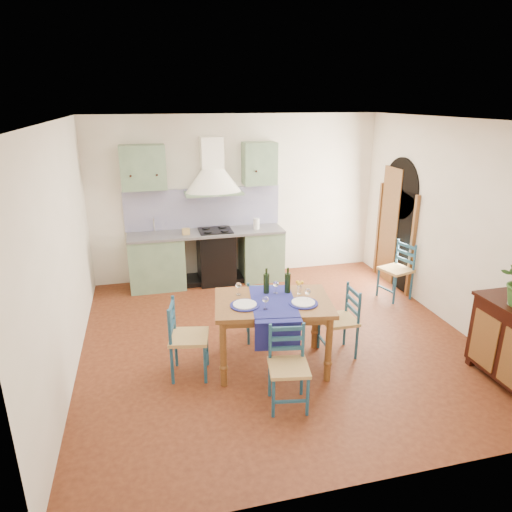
# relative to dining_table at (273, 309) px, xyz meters

# --- Properties ---
(floor) EXTENTS (5.00, 5.00, 0.00)m
(floor) POSITION_rel_dining_table_xyz_m (0.23, 0.59, -0.74)
(floor) COLOR #42190E
(floor) RESTS_ON ground
(back_wall) EXTENTS (5.00, 0.96, 2.80)m
(back_wall) POSITION_rel_dining_table_xyz_m (-0.24, 2.88, 0.31)
(back_wall) COLOR white
(back_wall) RESTS_ON ground
(right_wall) EXTENTS (0.26, 5.00, 2.80)m
(right_wall) POSITION_rel_dining_table_xyz_m (2.72, 0.87, 0.59)
(right_wall) COLOR white
(right_wall) RESTS_ON ground
(left_wall) EXTENTS (0.04, 5.00, 2.80)m
(left_wall) POSITION_rel_dining_table_xyz_m (-2.27, 0.59, 0.66)
(left_wall) COLOR white
(left_wall) RESTS_ON ground
(ceiling) EXTENTS (5.00, 5.00, 0.01)m
(ceiling) POSITION_rel_dining_table_xyz_m (0.23, 0.59, 2.06)
(ceiling) COLOR silver
(ceiling) RESTS_ON back_wall
(dining_table) EXTENTS (1.45, 1.12, 1.16)m
(dining_table) POSITION_rel_dining_table_xyz_m (0.00, 0.00, 0.00)
(dining_table) COLOR brown
(dining_table) RESTS_ON ground
(chair_near) EXTENTS (0.46, 0.46, 0.86)m
(chair_near) POSITION_rel_dining_table_xyz_m (-0.05, -0.74, -0.30)
(chair_near) COLOR navy
(chair_near) RESTS_ON ground
(chair_far) EXTENTS (0.47, 0.47, 0.86)m
(chair_far) POSITION_rel_dining_table_xyz_m (0.03, 0.65, -0.30)
(chair_far) COLOR navy
(chair_far) RESTS_ON ground
(chair_left) EXTENTS (0.50, 0.50, 0.91)m
(chair_left) POSITION_rel_dining_table_xyz_m (-1.01, 0.05, -0.27)
(chair_left) COLOR navy
(chair_left) RESTS_ON ground
(chair_right) EXTENTS (0.41, 0.41, 0.88)m
(chair_right) POSITION_rel_dining_table_xyz_m (0.89, 0.07, -0.29)
(chair_right) COLOR navy
(chair_right) RESTS_ON ground
(chair_spare) EXTENTS (0.52, 0.52, 0.90)m
(chair_spare) POSITION_rel_dining_table_xyz_m (2.46, 1.44, -0.28)
(chair_spare) COLOR navy
(chair_spare) RESTS_ON ground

